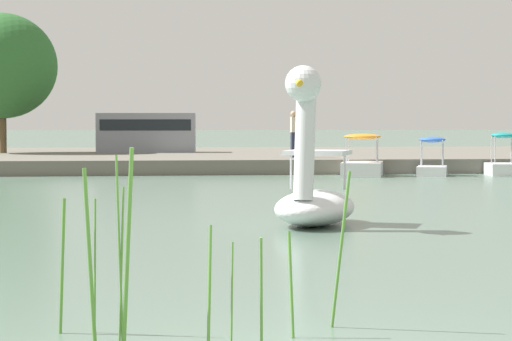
{
  "coord_description": "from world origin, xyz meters",
  "views": [
    {
      "loc": [
        -1.13,
        -7.06,
        1.76
      ],
      "look_at": [
        1.77,
        15.05,
        0.78
      ],
      "focal_mm": 74.14,
      "sensor_mm": 36.0,
      "label": 1
    }
  ],
  "objects_px": {
    "parked_van": "(147,131)",
    "swan_boat": "(313,189)",
    "person_on_path": "(293,133)",
    "pedal_boat_teal": "(503,164)",
    "pedal_boat_blue": "(432,164)",
    "pedal_boat_orange": "(362,163)",
    "tree_broadleaf_right": "(2,66)"
  },
  "relations": [
    {
      "from": "pedal_boat_blue",
      "to": "parked_van",
      "type": "bearing_deg",
      "value": 127.77
    },
    {
      "from": "pedal_boat_teal",
      "to": "tree_broadleaf_right",
      "type": "bearing_deg",
      "value": 147.77
    },
    {
      "from": "pedal_boat_orange",
      "to": "pedal_boat_teal",
      "type": "distance_m",
      "value": 5.01
    },
    {
      "from": "pedal_boat_orange",
      "to": "tree_broadleaf_right",
      "type": "bearing_deg",
      "value": 138.98
    },
    {
      "from": "swan_boat",
      "to": "tree_broadleaf_right",
      "type": "bearing_deg",
      "value": 106.0
    },
    {
      "from": "swan_boat",
      "to": "person_on_path",
      "type": "bearing_deg",
      "value": 81.42
    },
    {
      "from": "pedal_boat_orange",
      "to": "pedal_boat_teal",
      "type": "xyz_separation_m",
      "value": [
        5.01,
        0.01,
        -0.04
      ]
    },
    {
      "from": "pedal_boat_blue",
      "to": "pedal_boat_teal",
      "type": "relative_size",
      "value": 0.96
    },
    {
      "from": "swan_boat",
      "to": "parked_van",
      "type": "distance_m",
      "value": 29.49
    },
    {
      "from": "pedal_boat_blue",
      "to": "tree_broadleaf_right",
      "type": "distance_m",
      "value": 19.88
    },
    {
      "from": "pedal_boat_teal",
      "to": "tree_broadleaf_right",
      "type": "height_order",
      "value": "tree_broadleaf_right"
    },
    {
      "from": "pedal_boat_orange",
      "to": "pedal_boat_teal",
      "type": "bearing_deg",
      "value": 0.07
    },
    {
      "from": "tree_broadleaf_right",
      "to": "parked_van",
      "type": "bearing_deg",
      "value": 4.85
    },
    {
      "from": "swan_boat",
      "to": "tree_broadleaf_right",
      "type": "distance_m",
      "value": 30.26
    },
    {
      "from": "pedal_boat_teal",
      "to": "swan_boat",
      "type": "bearing_deg",
      "value": -119.81
    },
    {
      "from": "tree_broadleaf_right",
      "to": "person_on_path",
      "type": "relative_size",
      "value": 3.79
    },
    {
      "from": "pedal_boat_blue",
      "to": "pedal_boat_orange",
      "type": "bearing_deg",
      "value": 176.9
    },
    {
      "from": "pedal_boat_orange",
      "to": "parked_van",
      "type": "xyz_separation_m",
      "value": [
        -7.01,
        12.04,
        1.03
      ]
    },
    {
      "from": "swan_boat",
      "to": "parked_van",
      "type": "bearing_deg",
      "value": 94.01
    },
    {
      "from": "pedal_boat_blue",
      "to": "pedal_boat_teal",
      "type": "height_order",
      "value": "pedal_boat_teal"
    },
    {
      "from": "pedal_boat_teal",
      "to": "pedal_boat_blue",
      "type": "bearing_deg",
      "value": -176.97
    },
    {
      "from": "pedal_boat_teal",
      "to": "tree_broadleaf_right",
      "type": "relative_size",
      "value": 0.31
    },
    {
      "from": "person_on_path",
      "to": "pedal_boat_teal",
      "type": "bearing_deg",
      "value": -29.68
    },
    {
      "from": "tree_broadleaf_right",
      "to": "pedal_boat_teal",
      "type": "bearing_deg",
      "value": -32.23
    },
    {
      "from": "pedal_boat_orange",
      "to": "parked_van",
      "type": "bearing_deg",
      "value": 120.21
    },
    {
      "from": "pedal_boat_teal",
      "to": "tree_broadleaf_right",
      "type": "distance_m",
      "value": 21.91
    },
    {
      "from": "pedal_boat_orange",
      "to": "pedal_boat_teal",
      "type": "relative_size",
      "value": 1.29
    },
    {
      "from": "parked_van",
      "to": "swan_boat",
      "type": "bearing_deg",
      "value": -85.99
    },
    {
      "from": "pedal_boat_orange",
      "to": "pedal_boat_blue",
      "type": "distance_m",
      "value": 2.42
    },
    {
      "from": "tree_broadleaf_right",
      "to": "parked_van",
      "type": "height_order",
      "value": "tree_broadleaf_right"
    },
    {
      "from": "person_on_path",
      "to": "parked_van",
      "type": "height_order",
      "value": "person_on_path"
    },
    {
      "from": "pedal_boat_blue",
      "to": "pedal_boat_teal",
      "type": "bearing_deg",
      "value": 3.03
    }
  ]
}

